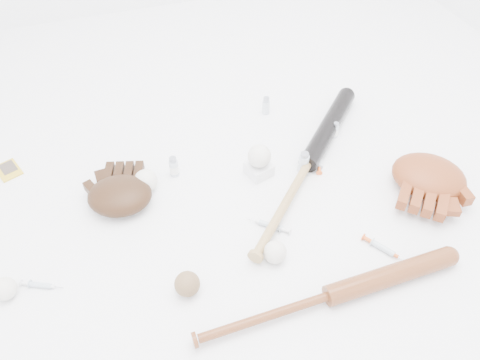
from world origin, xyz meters
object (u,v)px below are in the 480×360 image
object	(u,v)px
glove_dark	(120,195)
pedestal	(259,169)
bat_dark	(308,163)
bat_wood	(330,296)

from	to	relation	value
glove_dark	pedestal	bearing A→B (deg)	15.00
bat_dark	glove_dark	bearing A→B (deg)	130.62
bat_wood	glove_dark	world-z (taller)	glove_dark
bat_wood	pedestal	distance (m)	0.52
bat_dark	pedestal	xyz separation A→B (m)	(-0.17, 0.04, -0.01)
glove_dark	bat_wood	bearing A→B (deg)	-31.72
bat_dark	bat_wood	world-z (taller)	bat_dark
pedestal	bat_dark	bearing A→B (deg)	-13.36
bat_wood	glove_dark	size ratio (longest dim) A/B	3.31
bat_wood	pedestal	size ratio (longest dim) A/B	10.25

